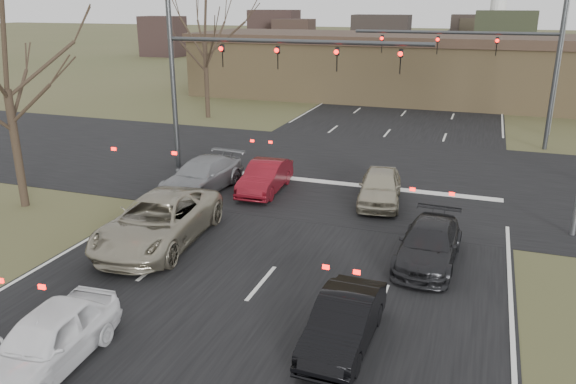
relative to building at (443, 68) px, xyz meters
name	(u,v)px	position (x,y,z in m)	size (l,w,h in m)	color
ground	(215,339)	(-2.00, -38.00, -2.67)	(360.00, 360.00, 0.00)	#434826
road_main	(439,71)	(-2.00, 22.00, -2.66)	(14.00, 300.00, 0.02)	black
road_cross	(354,172)	(-2.00, -23.00, -2.65)	(200.00, 14.00, 0.02)	black
building	(443,68)	(0.00, 0.00, 0.00)	(42.40, 10.40, 5.30)	olive
mast_arm_near	(235,66)	(-7.23, -25.00, 2.41)	(12.12, 0.24, 8.00)	#383A3D
mast_arm_far	(502,56)	(4.18, -15.00, 2.35)	(11.12, 0.24, 8.00)	#383A3D
streetlight_right_far	(559,42)	(7.32, -11.00, 2.92)	(2.34, 0.25, 10.00)	gray
tree_left_far	(203,9)	(-15.00, -13.00, 4.68)	(5.70, 5.70, 9.50)	black
car_silver_suv	(158,221)	(-6.36, -33.43, -1.85)	(2.69, 5.84, 1.62)	gray
car_white_sedan	(47,341)	(-5.00, -40.23, -1.98)	(1.62, 4.02, 1.37)	white
car_black_hatch	(344,322)	(1.00, -37.19, -2.05)	(1.31, 3.75, 1.24)	black
car_charcoal_sedan	(429,244)	(2.42, -31.93, -2.04)	(1.74, 4.29, 1.24)	black
car_grey_ahead	(202,175)	(-7.61, -27.93, -1.97)	(1.95, 4.79, 1.39)	gray
car_red_ahead	(265,177)	(-5.00, -27.11, -2.00)	(1.40, 4.01, 1.32)	maroon
car_silver_ahead	(380,187)	(-0.07, -26.90, -1.97)	(1.65, 4.09, 1.39)	#A69E86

